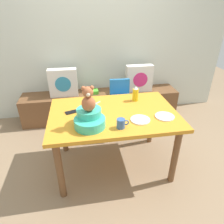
{
  "coord_description": "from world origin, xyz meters",
  "views": [
    {
      "loc": [
        -0.34,
        -1.88,
        1.79
      ],
      "look_at": [
        0.0,
        0.1,
        0.69
      ],
      "focal_mm": 32.14,
      "sensor_mm": 36.0,
      "label": 1
    }
  ],
  "objects_px": {
    "book_stack": "(92,92)",
    "coffee_mug": "(121,123)",
    "dining_table": "(114,120)",
    "infant_seat_teal": "(90,119)",
    "teddy_bear": "(88,100)",
    "dinner_plate_near": "(140,120)",
    "dinner_plate_far": "(165,116)",
    "cell_phone": "(72,112)",
    "pillow_floral_left": "(63,83)",
    "pillow_floral_right": "(139,78)",
    "ketchup_bottle": "(135,94)",
    "highchair": "(121,99)"
  },
  "relations": [
    {
      "from": "teddy_bear",
      "to": "pillow_floral_right",
      "type": "bearing_deg",
      "value": 57.08
    },
    {
      "from": "dining_table",
      "to": "ketchup_bottle",
      "type": "distance_m",
      "value": 0.44
    },
    {
      "from": "pillow_floral_left",
      "to": "teddy_bear",
      "type": "xyz_separation_m",
      "value": [
        0.32,
        -1.42,
        0.34
      ]
    },
    {
      "from": "infant_seat_teal",
      "to": "teddy_bear",
      "type": "relative_size",
      "value": 1.32
    },
    {
      "from": "pillow_floral_left",
      "to": "dinner_plate_near",
      "type": "xyz_separation_m",
      "value": [
        0.83,
        -1.4,
        0.07
      ]
    },
    {
      "from": "highchair",
      "to": "pillow_floral_right",
      "type": "bearing_deg",
      "value": 46.28
    },
    {
      "from": "coffee_mug",
      "to": "dinner_plate_near",
      "type": "distance_m",
      "value": 0.25
    },
    {
      "from": "dining_table",
      "to": "infant_seat_teal",
      "type": "relative_size",
      "value": 4.18
    },
    {
      "from": "pillow_floral_left",
      "to": "ketchup_bottle",
      "type": "xyz_separation_m",
      "value": [
        0.91,
        -0.94,
        0.15
      ]
    },
    {
      "from": "dining_table",
      "to": "coffee_mug",
      "type": "height_order",
      "value": "coffee_mug"
    },
    {
      "from": "teddy_bear",
      "to": "cell_phone",
      "type": "relative_size",
      "value": 1.74
    },
    {
      "from": "dining_table",
      "to": "coffee_mug",
      "type": "distance_m",
      "value": 0.35
    },
    {
      "from": "pillow_floral_right",
      "to": "dining_table",
      "type": "xyz_separation_m",
      "value": [
        -0.64,
        -1.19,
        -0.04
      ]
    },
    {
      "from": "cell_phone",
      "to": "ketchup_bottle",
      "type": "bearing_deg",
      "value": -94.59
    },
    {
      "from": "dining_table",
      "to": "infant_seat_teal",
      "type": "height_order",
      "value": "infant_seat_teal"
    },
    {
      "from": "dinner_plate_far",
      "to": "cell_phone",
      "type": "relative_size",
      "value": 1.39
    },
    {
      "from": "book_stack",
      "to": "teddy_bear",
      "type": "xyz_separation_m",
      "value": [
        -0.13,
        -1.44,
        0.53
      ]
    },
    {
      "from": "teddy_bear",
      "to": "cell_phone",
      "type": "bearing_deg",
      "value": 120.12
    },
    {
      "from": "infant_seat_teal",
      "to": "teddy_bear",
      "type": "height_order",
      "value": "teddy_bear"
    },
    {
      "from": "dinner_plate_far",
      "to": "infant_seat_teal",
      "type": "bearing_deg",
      "value": -177.45
    },
    {
      "from": "pillow_floral_right",
      "to": "highchair",
      "type": "relative_size",
      "value": 0.56
    },
    {
      "from": "pillow_floral_left",
      "to": "pillow_floral_right",
      "type": "xyz_separation_m",
      "value": [
        1.24,
        0.0,
        0.0
      ]
    },
    {
      "from": "dinner_plate_far",
      "to": "teddy_bear",
      "type": "bearing_deg",
      "value": -177.41
    },
    {
      "from": "book_stack",
      "to": "teddy_bear",
      "type": "relative_size",
      "value": 0.8
    },
    {
      "from": "coffee_mug",
      "to": "dinner_plate_far",
      "type": "relative_size",
      "value": 0.6
    },
    {
      "from": "teddy_bear",
      "to": "dinner_plate_near",
      "type": "bearing_deg",
      "value": 1.45
    },
    {
      "from": "teddy_bear",
      "to": "cell_phone",
      "type": "height_order",
      "value": "teddy_bear"
    },
    {
      "from": "book_stack",
      "to": "dinner_plate_near",
      "type": "xyz_separation_m",
      "value": [
        0.39,
        -1.42,
        0.26
      ]
    },
    {
      "from": "teddy_bear",
      "to": "ketchup_bottle",
      "type": "xyz_separation_m",
      "value": [
        0.58,
        0.48,
        -0.19
      ]
    },
    {
      "from": "pillow_floral_right",
      "to": "teddy_bear",
      "type": "height_order",
      "value": "teddy_bear"
    },
    {
      "from": "pillow_floral_left",
      "to": "dining_table",
      "type": "relative_size",
      "value": 0.32
    },
    {
      "from": "dinner_plate_far",
      "to": "pillow_floral_left",
      "type": "bearing_deg",
      "value": 128.65
    },
    {
      "from": "pillow_floral_left",
      "to": "dining_table",
      "type": "distance_m",
      "value": 1.33
    },
    {
      "from": "infant_seat_teal",
      "to": "pillow_floral_right",
      "type": "bearing_deg",
      "value": 57.07
    },
    {
      "from": "book_stack",
      "to": "ketchup_bottle",
      "type": "height_order",
      "value": "ketchup_bottle"
    },
    {
      "from": "dinner_plate_near",
      "to": "dinner_plate_far",
      "type": "height_order",
      "value": "same"
    },
    {
      "from": "highchair",
      "to": "ketchup_bottle",
      "type": "xyz_separation_m",
      "value": [
        0.07,
        -0.52,
        0.31
      ]
    },
    {
      "from": "pillow_floral_left",
      "to": "teddy_bear",
      "type": "bearing_deg",
      "value": -77.19
    },
    {
      "from": "infant_seat_teal",
      "to": "dinner_plate_far",
      "type": "height_order",
      "value": "infant_seat_teal"
    },
    {
      "from": "book_stack",
      "to": "dinner_plate_near",
      "type": "distance_m",
      "value": 1.5
    },
    {
      "from": "teddy_bear",
      "to": "cell_phone",
      "type": "xyz_separation_m",
      "value": [
        -0.17,
        0.3,
        -0.27
      ]
    },
    {
      "from": "teddy_bear",
      "to": "dinner_plate_far",
      "type": "xyz_separation_m",
      "value": [
        0.78,
        0.04,
        -0.27
      ]
    },
    {
      "from": "pillow_floral_right",
      "to": "teddy_bear",
      "type": "relative_size",
      "value": 1.76
    },
    {
      "from": "pillow_floral_right",
      "to": "coffee_mug",
      "type": "relative_size",
      "value": 3.67
    },
    {
      "from": "dining_table",
      "to": "infant_seat_teal",
      "type": "distance_m",
      "value": 0.39
    },
    {
      "from": "book_stack",
      "to": "coffee_mug",
      "type": "height_order",
      "value": "coffee_mug"
    },
    {
      "from": "infant_seat_teal",
      "to": "dinner_plate_near",
      "type": "height_order",
      "value": "infant_seat_teal"
    },
    {
      "from": "dining_table",
      "to": "coffee_mug",
      "type": "xyz_separation_m",
      "value": [
        0.02,
        -0.31,
        0.15
      ]
    },
    {
      "from": "teddy_bear",
      "to": "dining_table",
      "type": "bearing_deg",
      "value": 39.17
    },
    {
      "from": "book_stack",
      "to": "coffee_mug",
      "type": "bearing_deg",
      "value": -83.84
    }
  ]
}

